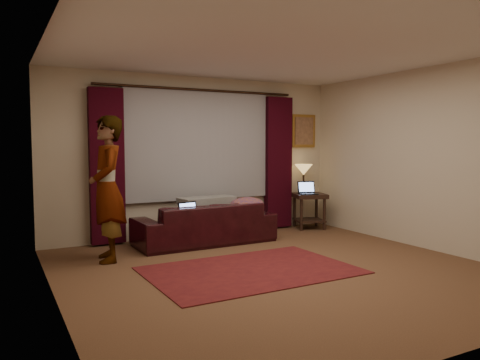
# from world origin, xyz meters

# --- Properties ---
(floor) EXTENTS (5.00, 5.00, 0.01)m
(floor) POSITION_xyz_m (0.00, 0.00, -0.01)
(floor) COLOR brown
(floor) RESTS_ON ground
(ceiling) EXTENTS (5.00, 5.00, 0.02)m
(ceiling) POSITION_xyz_m (0.00, 0.00, 2.60)
(ceiling) COLOR silver
(ceiling) RESTS_ON ground
(wall_back) EXTENTS (5.00, 0.02, 2.60)m
(wall_back) POSITION_xyz_m (0.00, 2.50, 1.30)
(wall_back) COLOR beige
(wall_back) RESTS_ON ground
(wall_front) EXTENTS (5.00, 0.02, 2.60)m
(wall_front) POSITION_xyz_m (0.00, -2.50, 1.30)
(wall_front) COLOR beige
(wall_front) RESTS_ON ground
(wall_left) EXTENTS (0.02, 5.00, 2.60)m
(wall_left) POSITION_xyz_m (-2.50, 0.00, 1.30)
(wall_left) COLOR beige
(wall_left) RESTS_ON ground
(wall_right) EXTENTS (0.02, 5.00, 2.60)m
(wall_right) POSITION_xyz_m (2.50, 0.00, 1.30)
(wall_right) COLOR beige
(wall_right) RESTS_ON ground
(sheer_curtain) EXTENTS (2.50, 0.05, 1.80)m
(sheer_curtain) POSITION_xyz_m (0.00, 2.44, 1.50)
(sheer_curtain) COLOR #96969C
(sheer_curtain) RESTS_ON wall_back
(drape_left) EXTENTS (0.50, 0.14, 2.30)m
(drape_left) POSITION_xyz_m (-1.50, 2.39, 1.18)
(drape_left) COLOR black
(drape_left) RESTS_ON floor
(drape_right) EXTENTS (0.50, 0.14, 2.30)m
(drape_right) POSITION_xyz_m (1.50, 2.39, 1.18)
(drape_right) COLOR black
(drape_right) RESTS_ON floor
(curtain_rod) EXTENTS (0.04, 0.04, 3.40)m
(curtain_rod) POSITION_xyz_m (0.00, 2.39, 2.38)
(curtain_rod) COLOR black
(curtain_rod) RESTS_ON wall_back
(picture_frame) EXTENTS (0.50, 0.04, 0.60)m
(picture_frame) POSITION_xyz_m (2.10, 2.47, 1.75)
(picture_frame) COLOR #B08035
(picture_frame) RESTS_ON wall_back
(sofa) EXTENTS (2.14, 0.97, 0.85)m
(sofa) POSITION_xyz_m (-0.17, 1.82, 0.43)
(sofa) COLOR black
(sofa) RESTS_ON floor
(throw_blanket) EXTENTS (0.93, 0.48, 0.11)m
(throw_blanket) POSITION_xyz_m (-0.05, 2.03, 0.86)
(throw_blanket) COLOR gray
(throw_blanket) RESTS_ON sofa
(clothing_pile) EXTENTS (0.67, 0.58, 0.24)m
(clothing_pile) POSITION_xyz_m (0.53, 1.77, 0.55)
(clothing_pile) COLOR #7E4651
(clothing_pile) RESTS_ON sofa
(laptop_sofa) EXTENTS (0.40, 0.42, 0.23)m
(laptop_sofa) POSITION_xyz_m (-0.45, 1.62, 0.54)
(laptop_sofa) COLOR black
(laptop_sofa) RESTS_ON sofa
(area_rug) EXTENTS (2.46, 1.67, 0.01)m
(area_rug) POSITION_xyz_m (-0.31, 0.14, 0.01)
(area_rug) COLOR maroon
(area_rug) RESTS_ON floor
(end_table) EXTENTS (0.68, 0.68, 0.63)m
(end_table) POSITION_xyz_m (1.99, 2.12, 0.31)
(end_table) COLOR black
(end_table) RESTS_ON floor
(tiffany_lamp) EXTENTS (0.34, 0.34, 0.52)m
(tiffany_lamp) POSITION_xyz_m (1.98, 2.28, 0.89)
(tiffany_lamp) COLOR #9C9049
(tiffany_lamp) RESTS_ON end_table
(laptop_table) EXTENTS (0.39, 0.41, 0.22)m
(laptop_table) POSITION_xyz_m (1.90, 2.03, 0.74)
(laptop_table) COLOR black
(laptop_table) RESTS_ON end_table
(person) EXTENTS (0.60, 0.60, 1.87)m
(person) POSITION_xyz_m (-1.70, 1.43, 0.94)
(person) COLOR gray
(person) RESTS_ON floor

